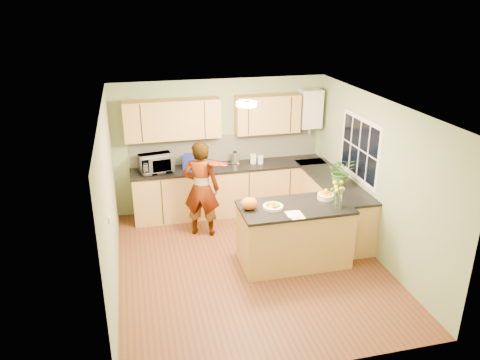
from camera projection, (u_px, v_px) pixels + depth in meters
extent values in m
plane|color=brown|center=(250.00, 264.00, 7.27)|extent=(4.50, 4.50, 0.00)
cube|color=white|center=(252.00, 106.00, 6.35)|extent=(4.00, 4.50, 0.02)
cube|color=#95A777|center=(221.00, 145.00, 8.84)|extent=(4.00, 0.02, 2.50)
cube|color=#95A777|center=(307.00, 274.00, 4.77)|extent=(4.00, 0.02, 2.50)
cube|color=#95A777|center=(110.00, 204.00, 6.37)|extent=(0.02, 4.50, 2.50)
cube|color=#95A777|center=(376.00, 179.00, 7.24)|extent=(0.02, 4.50, 2.50)
cube|color=tan|center=(230.00, 190.00, 8.89)|extent=(3.60, 0.60, 0.90)
cube|color=black|center=(230.00, 167.00, 8.70)|extent=(3.64, 0.62, 0.04)
cube|color=tan|center=(332.00, 205.00, 8.24)|extent=(0.60, 2.20, 0.90)
cube|color=black|center=(333.00, 180.00, 8.06)|extent=(0.62, 2.24, 0.04)
cube|color=beige|center=(226.00, 148.00, 8.87)|extent=(3.60, 0.02, 0.52)
cube|color=tan|center=(172.00, 119.00, 8.27)|extent=(1.70, 0.34, 0.70)
cube|color=tan|center=(267.00, 114.00, 8.65)|extent=(1.20, 0.34, 0.70)
cube|color=white|center=(310.00, 109.00, 8.82)|extent=(0.40, 0.30, 0.72)
cylinder|color=silver|center=(309.00, 129.00, 8.97)|extent=(0.06, 0.06, 0.20)
cube|color=white|center=(359.00, 149.00, 7.67)|extent=(0.01, 1.30, 1.05)
cube|color=black|center=(359.00, 149.00, 7.67)|extent=(0.01, 1.18, 0.92)
cube|color=white|center=(109.00, 219.00, 5.82)|extent=(0.02, 0.09, 0.09)
cylinder|color=#FFEABF|center=(247.00, 104.00, 6.63)|extent=(0.30, 0.30, 0.06)
cylinder|color=white|center=(247.00, 102.00, 6.62)|extent=(0.10, 0.10, 0.02)
cube|color=tan|center=(294.00, 236.00, 7.18)|extent=(1.64, 0.82, 0.92)
cube|color=black|center=(295.00, 207.00, 7.00)|extent=(1.68, 0.86, 0.04)
cylinder|color=#F7EBC5|center=(273.00, 207.00, 6.91)|extent=(0.30, 0.30, 0.05)
cylinder|color=#F7EBC5|center=(326.00, 196.00, 7.23)|extent=(0.26, 0.26, 0.08)
cylinder|color=silver|center=(338.00, 201.00, 6.92)|extent=(0.10, 0.10, 0.21)
ellipsoid|color=orange|center=(249.00, 203.00, 6.85)|extent=(0.31, 0.29, 0.19)
cube|color=white|center=(296.00, 215.00, 6.70)|extent=(0.20, 0.28, 0.01)
imported|color=#DEA687|center=(201.00, 189.00, 7.91)|extent=(0.72, 0.60, 1.69)
imported|color=white|center=(156.00, 163.00, 8.34)|extent=(0.63, 0.48, 0.32)
cube|color=navy|center=(193.00, 162.00, 8.49)|extent=(0.39, 0.34, 0.26)
cylinder|color=silver|center=(235.00, 159.00, 8.71)|extent=(0.17, 0.17, 0.23)
sphere|color=black|center=(235.00, 151.00, 8.66)|extent=(0.08, 0.08, 0.08)
cylinder|color=#F7EBC5|center=(253.00, 159.00, 8.79)|extent=(0.14, 0.14, 0.18)
cylinder|color=white|center=(261.00, 160.00, 8.78)|extent=(0.13, 0.13, 0.16)
imported|color=#397125|center=(341.00, 171.00, 7.74)|extent=(0.50, 0.46, 0.48)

